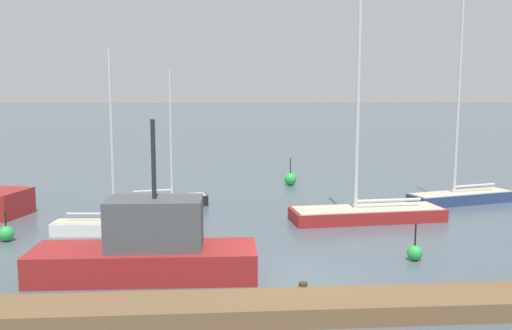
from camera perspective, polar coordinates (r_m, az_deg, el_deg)
ground_plane at (r=17.95m, az=3.74°, el=-11.52°), size 600.00×600.00×0.00m
dock_pier at (r=15.00m, az=5.43°, el=-14.40°), size 22.05×1.84×0.62m
sailboat_0 at (r=25.86m, az=11.38°, el=-4.55°), size 7.16×2.68×11.52m
sailboat_1 at (r=28.77m, az=-9.34°, el=-3.53°), size 4.42×1.94×6.96m
sailboat_2 at (r=23.86m, az=-15.21°, el=-5.97°), size 4.46×1.35×7.58m
sailboat_4 at (r=31.27m, az=20.42°, el=-2.78°), size 6.09×3.06×11.14m
fishing_boat_0 at (r=18.00m, az=-11.07°, el=-8.50°), size 7.13×2.39×5.03m
channel_buoy_0 at (r=35.03m, az=3.57°, el=-1.45°), size 0.78×0.78×1.73m
channel_buoy_1 at (r=20.32m, az=16.08°, el=-8.68°), size 0.54×0.54×1.33m
channel_buoy_2 at (r=24.09m, az=-24.39°, el=-6.46°), size 0.61×0.61×1.21m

